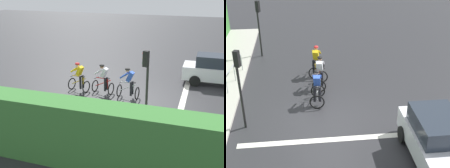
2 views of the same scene
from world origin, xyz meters
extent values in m
plane|color=#28282B|center=(0.00, 0.00, 0.00)|extent=(80.00, 80.00, 0.00)
cube|color=#ADA89E|center=(-5.32, 2.00, 0.06)|extent=(2.80, 20.46, 0.12)
cube|color=gray|center=(-6.22, 2.00, 0.29)|extent=(0.44, 20.46, 0.59)
cube|color=#387533|center=(-6.52, 2.00, 1.12)|extent=(1.10, 20.46, 2.24)
cube|color=silver|center=(0.00, -1.47, 0.00)|extent=(7.00, 0.30, 0.01)
torus|color=black|center=(-0.02, 4.79, 0.34)|extent=(0.68, 0.22, 0.68)
torus|color=black|center=(-0.25, 3.80, 0.34)|extent=(0.68, 0.22, 0.68)
cylinder|color=gold|center=(-0.13, 4.30, 0.59)|extent=(0.27, 0.97, 0.51)
cylinder|color=gold|center=(-0.20, 4.00, 0.62)|extent=(0.04, 0.04, 0.55)
cylinder|color=gold|center=(-0.12, 4.35, 0.87)|extent=(0.21, 0.70, 0.04)
cube|color=black|center=(-0.20, 4.00, 0.91)|extent=(0.15, 0.24, 0.04)
cylinder|color=black|center=(-0.04, 4.69, 0.84)|extent=(0.42, 0.13, 0.03)
cube|color=yellow|center=(-0.16, 4.20, 1.21)|extent=(0.39, 0.47, 0.57)
sphere|color=beige|center=(-0.12, 4.35, 1.52)|extent=(0.20, 0.20, 0.20)
ellipsoid|color=red|center=(-0.12, 4.35, 1.59)|extent=(0.30, 0.33, 0.14)
cylinder|color=black|center=(-0.30, 4.13, 0.57)|extent=(0.12, 0.12, 0.74)
cylinder|color=black|center=(-0.06, 4.07, 0.57)|extent=(0.12, 0.12, 0.74)
cylinder|color=yellow|center=(-0.25, 4.51, 1.26)|extent=(0.20, 0.49, 0.37)
cylinder|color=yellow|center=(0.06, 4.44, 1.26)|extent=(0.20, 0.49, 0.37)
torus|color=black|center=(0.05, 3.39, 0.34)|extent=(0.68, 0.18, 0.68)
torus|color=black|center=(-0.12, 2.39, 0.34)|extent=(0.68, 0.18, 0.68)
cylinder|color=red|center=(-0.03, 2.89, 0.59)|extent=(0.21, 0.98, 0.51)
cylinder|color=red|center=(-0.09, 2.59, 0.62)|extent=(0.04, 0.04, 0.55)
cylinder|color=red|center=(-0.03, 2.94, 0.87)|extent=(0.17, 0.71, 0.04)
cube|color=black|center=(-0.09, 2.59, 0.91)|extent=(0.14, 0.23, 0.04)
cylinder|color=black|center=(0.04, 3.29, 0.84)|extent=(0.42, 0.10, 0.03)
cube|color=white|center=(-0.05, 2.79, 1.21)|extent=(0.37, 0.46, 0.57)
sphere|color=#9E7051|center=(-0.03, 2.94, 1.52)|extent=(0.20, 0.20, 0.20)
ellipsoid|color=black|center=(-0.03, 2.94, 1.59)|extent=(0.28, 0.32, 0.14)
cylinder|color=black|center=(-0.19, 2.71, 0.57)|extent=(0.12, 0.12, 0.74)
cylinder|color=black|center=(0.05, 2.67, 0.57)|extent=(0.12, 0.12, 0.74)
cylinder|color=white|center=(-0.16, 3.10, 1.26)|extent=(0.17, 0.49, 0.37)
cylinder|color=white|center=(0.15, 3.04, 1.26)|extent=(0.17, 0.49, 0.37)
torus|color=black|center=(-0.21, 1.89, 0.34)|extent=(0.68, 0.13, 0.68)
torus|color=black|center=(-0.31, 0.87, 0.34)|extent=(0.68, 0.13, 0.68)
cylinder|color=silver|center=(-0.26, 1.38, 0.59)|extent=(0.14, 0.99, 0.51)
cylinder|color=silver|center=(-0.29, 1.08, 0.62)|extent=(0.04, 0.04, 0.55)
cylinder|color=silver|center=(-0.26, 1.43, 0.87)|extent=(0.12, 0.71, 0.04)
cube|color=black|center=(-0.29, 1.08, 0.91)|extent=(0.12, 0.23, 0.04)
cylinder|color=black|center=(-0.22, 1.79, 0.84)|extent=(0.42, 0.07, 0.03)
cube|color=#2D51B7|center=(-0.27, 1.28, 1.21)|extent=(0.34, 0.44, 0.57)
sphere|color=tan|center=(-0.26, 1.43, 1.52)|extent=(0.20, 0.20, 0.20)
ellipsoid|color=black|center=(-0.26, 1.43, 1.59)|extent=(0.27, 0.30, 0.14)
cylinder|color=black|center=(-0.40, 1.19, 0.57)|extent=(0.12, 0.12, 0.74)
cylinder|color=black|center=(-0.16, 1.17, 0.57)|extent=(0.12, 0.12, 0.74)
cylinder|color=#2D51B7|center=(-0.40, 1.58, 1.26)|extent=(0.14, 0.48, 0.37)
cylinder|color=#2D51B7|center=(-0.08, 1.55, 1.26)|extent=(0.14, 0.48, 0.37)
cube|color=silver|center=(3.62, -3.15, 0.70)|extent=(1.72, 4.11, 0.80)
cube|color=#262D38|center=(3.62, -2.90, 1.43)|extent=(1.51, 2.14, 0.66)
cylinder|color=black|center=(4.46, -1.89, 0.32)|extent=(0.22, 0.64, 0.64)
cylinder|color=black|center=(2.79, -1.88, 0.32)|extent=(0.22, 0.64, 0.64)
cylinder|color=black|center=(-3.32, -0.23, 1.35)|extent=(0.10, 0.10, 2.70)
cube|color=black|center=(-3.29, -0.14, 3.02)|extent=(0.25, 0.25, 0.64)
sphere|color=red|center=(-3.25, -0.03, 3.22)|extent=(0.11, 0.11, 0.11)
sphere|color=orange|center=(-3.25, -0.03, 3.02)|extent=(0.11, 0.11, 0.11)
sphere|color=green|center=(-3.25, -0.03, 2.82)|extent=(0.11, 0.11, 0.11)
cylinder|color=#999EA3|center=(-4.42, 3.24, 1.00)|extent=(0.58, 3.84, 0.05)
cylinder|color=#999EA3|center=(-4.68, 1.33, 0.50)|extent=(0.04, 0.04, 1.00)
cylinder|color=#999EA3|center=(-4.50, 2.60, 0.50)|extent=(0.04, 0.04, 1.00)
cylinder|color=#999EA3|center=(-4.33, 3.88, 0.50)|extent=(0.04, 0.04, 1.00)
cylinder|color=#999EA3|center=(-4.15, 5.16, 0.50)|extent=(0.04, 0.04, 1.00)
camera|label=1|loc=(-14.34, -2.40, 5.92)|focal=46.99mm
camera|label=2|loc=(-0.85, -11.95, 8.00)|focal=53.75mm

